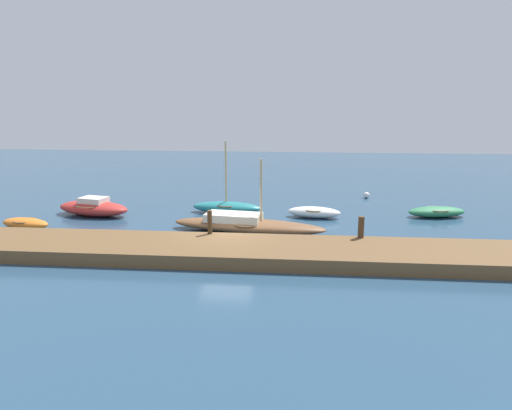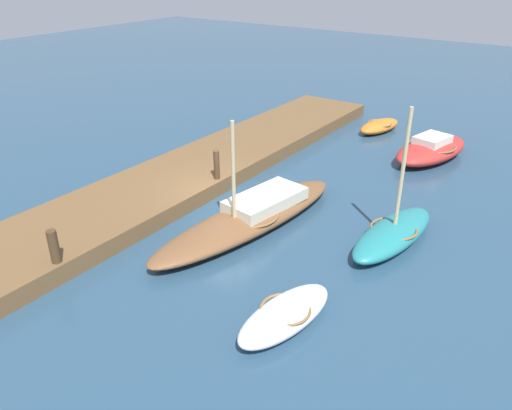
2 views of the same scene
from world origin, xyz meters
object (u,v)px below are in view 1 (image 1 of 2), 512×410
Objects in this scene: mooring_post_west at (210,222)px; dinghy_orange at (25,223)px; rowboat_teal at (227,207)px; marker_buoy at (366,195)px; motorboat_red at (93,207)px; rowboat_white at (314,212)px; sailboat_brown at (246,224)px; mooring_post_mid_west at (361,227)px; rowboat_green at (437,212)px.

dinghy_orange is at bearing 168.42° from mooring_post_west.
marker_buoy is (8.83, 5.43, -0.16)m from rowboat_teal.
motorboat_red is 1.52× the size of rowboat_white.
marker_buoy is at bearing 61.49° from sailboat_brown.
marker_buoy is at bearing 35.23° from motorboat_red.
mooring_post_mid_west reaches higher than motorboat_red.
rowboat_white is 2.88× the size of mooring_post_west.
mooring_post_mid_west is at bearing 0.00° from mooring_post_west.
rowboat_white is at bearing 51.13° from mooring_post_west.
rowboat_white is at bearing 26.65° from dinghy_orange.
sailboat_brown is 8.47× the size of mooring_post_mid_west.
mooring_post_west is 14.90m from marker_buoy.
dinghy_orange is (-11.58, -0.46, -0.10)m from sailboat_brown.
mooring_post_mid_west is at bearing -98.22° from marker_buoy.
rowboat_teal is 1.49× the size of dinghy_orange.
sailboat_brown is 11.99m from marker_buoy.
rowboat_green is 22.62m from dinghy_orange.
mooring_post_west is at bearing 180.00° from mooring_post_mid_west.
dinghy_orange reaches higher than marker_buoy.
mooring_post_mid_west is at bearing -16.73° from sailboat_brown.
rowboat_teal reaches higher than motorboat_red.
sailboat_brown reaches higher than mooring_post_mid_west.
sailboat_brown is (-10.53, -4.35, 0.09)m from rowboat_green.
mooring_post_mid_west is at bearing -64.13° from rowboat_white.
motorboat_red is 1.64× the size of dinghy_orange.
sailboat_brown is at bearing 14.19° from dinghy_orange.
sailboat_brown is 7.43× the size of mooring_post_west.
rowboat_green is 1.21× the size of dinghy_orange.
motorboat_red is 17.84m from marker_buoy.
mooring_post_mid_west is (-5.08, -6.90, 0.74)m from rowboat_green.
motorboat_red is at bearing -164.19° from rowboat_teal.
rowboat_teal reaches higher than marker_buoy.
rowboat_white is 7.82m from mooring_post_west.
rowboat_green is 0.74× the size of motorboat_red.
dinghy_orange is (-15.08, -3.97, -0.03)m from rowboat_white.
motorboat_red is 0.59× the size of sailboat_brown.
sailboat_brown reaches higher than mooring_post_west.
rowboat_green is at bearing 30.81° from sailboat_brown.
rowboat_teal is 10.18× the size of marker_buoy.
motorboat_red is at bearing 171.43° from sailboat_brown.
sailboat_brown reaches higher than rowboat_white.
dinghy_orange is 3.04× the size of mooring_post_mid_west.
rowboat_white is at bearing 176.29° from rowboat_green.
mooring_post_mid_west is (5.44, -2.55, 0.66)m from sailboat_brown.
rowboat_green reaches higher than dinghy_orange.
rowboat_teal is 3.96× the size of mooring_post_west.
marker_buoy is at bearing 66.75° from rowboat_white.
sailboat_brown reaches higher than motorboat_red.
mooring_post_west is 2.57× the size of marker_buoy.
rowboat_green is at bearing 53.60° from mooring_post_mid_west.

